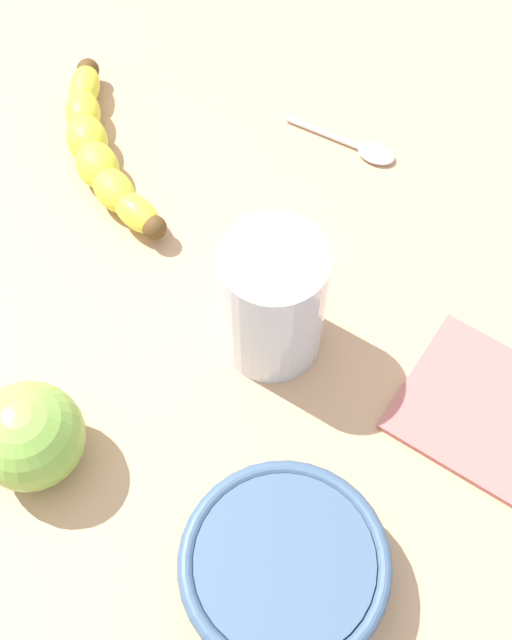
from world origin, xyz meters
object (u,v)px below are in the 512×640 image
ceramic_bowl (284,568)px  green_apple_fruit (30,436)px  smoothie_glass (273,304)px  teaspoon (369,151)px  banana (100,150)px

ceramic_bowl → green_apple_fruit: bearing=-101.9°
smoothie_glass → green_apple_fruit: 20.45cm
ceramic_bowl → green_apple_fruit: green_apple_fruit is taller
ceramic_bowl → teaspoon: size_ratio=1.29×
smoothie_glass → ceramic_bowl: bearing=16.5°
green_apple_fruit → teaspoon: 40.42cm
banana → teaspoon: 24.96cm
smoothie_glass → green_apple_fruit: smoothie_glass is taller
banana → teaspoon: bearing=70.7°
smoothie_glass → teaspoon: (-21.44, 4.06, -5.33)cm
banana → green_apple_fruit: 28.88cm
smoothie_glass → teaspoon: size_ratio=1.08×
smoothie_glass → ceramic_bowl: smoothie_glass is taller
green_apple_fruit → ceramic_bowl: bearing=78.1°
teaspoon → banana: bearing=-149.2°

